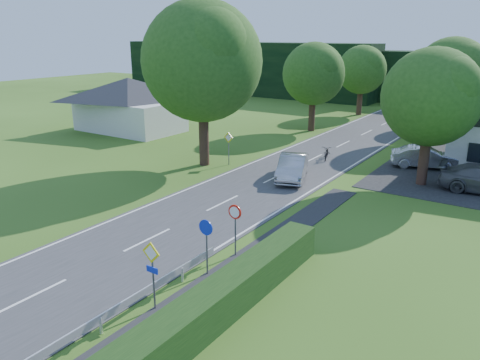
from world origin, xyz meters
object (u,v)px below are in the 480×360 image
Objects in this scene: motorcycle at (327,152)px; parked_car_silver_a at (425,157)px; moving_car at (292,167)px; streetlight at (429,110)px; parked_car_red at (478,161)px.

motorcycle is 0.44× the size of parked_car_silver_a.
moving_car is at bearing 121.27° from parked_car_silver_a.
streetlight is 9.66m from moving_car.
motorcycle is at bearing 70.79° from moving_car.
moving_car is 2.39× the size of motorcycle.
parked_car_silver_a is at bearing 28.44° from moving_car.
streetlight is at bearing -21.88° from motorcycle.
moving_car is 1.10× the size of parked_car_red.
streetlight is 1.64× the size of moving_car.
moving_car is at bearing 135.38° from parked_car_red.
moving_car is 10.18m from parked_car_silver_a.
streetlight reaches higher than moving_car.
moving_car is (-6.98, -5.62, -3.62)m from streetlight.
parked_car_silver_a is (-0.35, 2.11, -3.66)m from streetlight.
streetlight is at bearing 171.35° from parked_car_silver_a.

